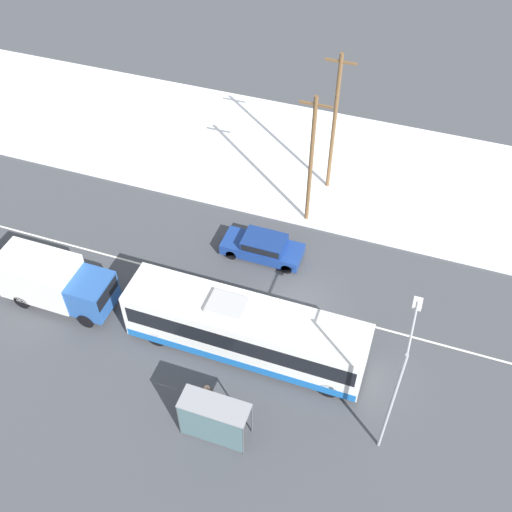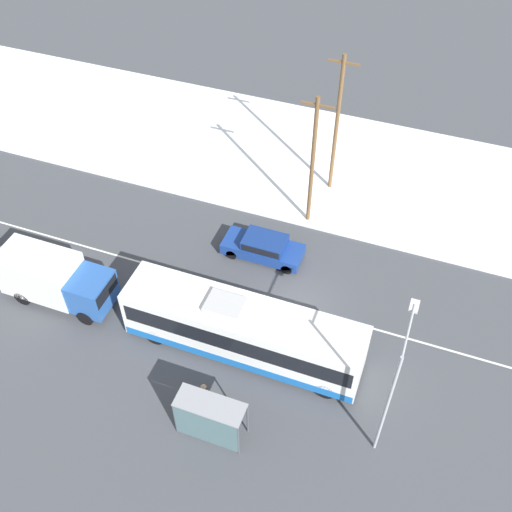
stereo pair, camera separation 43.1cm
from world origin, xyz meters
The scene contains 11 objects.
ground_plane centered at (0.00, 0.00, 0.00)m, with size 120.00×120.00×0.00m, color #424449.
snow_lot centered at (0.00, 12.36, 0.06)m, with size 80.00×12.52×0.12m.
lane_marking_center centered at (0.00, 0.00, 0.00)m, with size 60.00×0.12×0.00m.
city_bus centered at (-1.73, -3.55, 1.63)m, with size 11.91×2.57×3.33m.
box_truck centered at (-12.28, -3.84, 1.60)m, with size 6.08×2.30×2.91m.
sedan_car centered at (-3.00, 2.94, 0.78)m, with size 4.63×1.80×1.42m.
pedestrian_at_stop centered at (-2.28, -7.10, 1.04)m, with size 0.61×0.27×1.69m.
bus_shelter centered at (-1.43, -8.50, 1.68)m, with size 3.08×1.20×2.40m.
streetlamp centered at (5.62, -5.76, 4.55)m, with size 0.36×3.07×7.06m.
utility_pole_roadside centered at (-1.48, 6.75, 4.50)m, with size 1.80×0.24×8.63m.
utility_pole_snowlot centered at (-1.05, 10.22, 4.86)m, with size 1.80×0.24×9.34m.
Camera 2 is at (4.91, -19.66, 25.20)m, focal length 42.00 mm.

